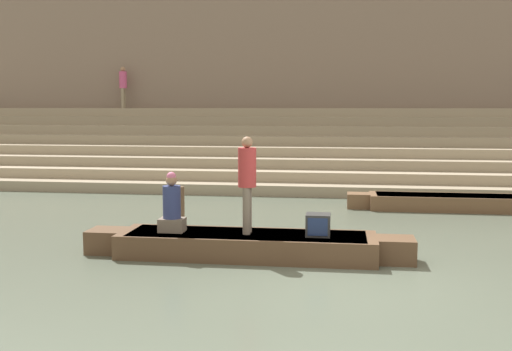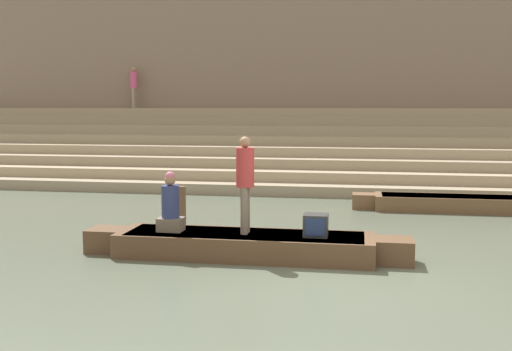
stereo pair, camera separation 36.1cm
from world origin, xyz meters
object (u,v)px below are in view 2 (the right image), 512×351
tv_set (316,225)px  moored_boat_shore (459,203)px  person_rowing (170,207)px  person_on_steps (134,84)px  mooring_post (182,210)px  person_standing (245,177)px  rowboat_main (244,244)px

tv_set → moored_boat_shore: size_ratio=0.08×
moored_boat_shore → tv_set: bearing=-119.4°
person_rowing → tv_set: (2.62, 0.01, -0.25)m
tv_set → person_on_steps: (-8.38, 13.13, 2.95)m
moored_boat_shore → mooring_post: size_ratio=5.39×
tv_set → moored_boat_shore: 6.48m
person_standing → person_rowing: 1.47m
moored_boat_shore → person_on_steps: bearing=147.8°
rowboat_main → person_standing: bearing=67.3°
person_standing → person_on_steps: (-7.13, 13.09, 2.15)m
tv_set → mooring_post: bearing=155.7°
mooring_post → tv_set: bearing=-30.8°
rowboat_main → person_on_steps: size_ratio=3.52×
tv_set → moored_boat_shore: bearing=66.3°
tv_set → moored_boat_shore: (3.25, 5.59, -0.41)m
tv_set → mooring_post: (-2.95, 1.76, -0.12)m
person_on_steps → person_standing: bearing=-57.6°
tv_set → mooring_post: size_ratio=0.42×
person_standing → tv_set: 1.49m
rowboat_main → mooring_post: size_ratio=5.85×
mooring_post → person_on_steps: person_on_steps is taller
person_rowing → person_on_steps: size_ratio=0.65×
person_rowing → person_on_steps: person_on_steps is taller
rowboat_main → person_standing: size_ratio=3.40×
mooring_post → person_standing: bearing=-45.4°
moored_boat_shore → person_standing: bearing=-128.3°
moored_boat_shore → mooring_post: (-6.20, -3.83, 0.29)m
rowboat_main → tv_set: 1.32m
tv_set → person_rowing: bearing=-173.4°
person_standing → person_rowing: person_standing is taller
person_rowing → mooring_post: 1.84m
person_on_steps → moored_boat_shore: bearing=-29.2°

